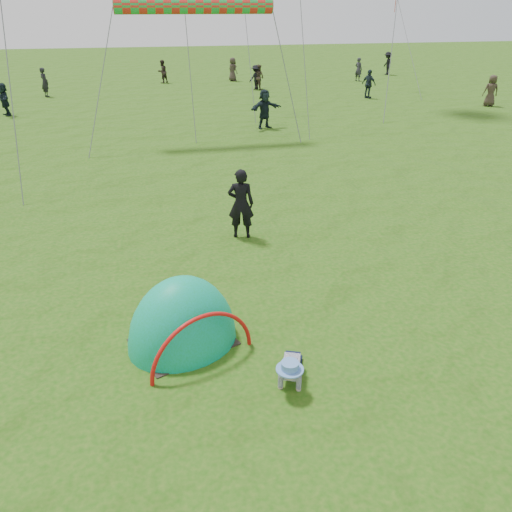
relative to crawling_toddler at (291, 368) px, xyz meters
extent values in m
plane|color=#164E0A|center=(1.14, 0.57, -0.29)|extent=(140.00, 140.00, 0.00)
ellipsoid|color=#069643|center=(-1.55, 1.42, -0.29)|extent=(2.42, 2.23, 2.52)
imported|color=black|center=(0.30, 5.60, 0.60)|extent=(0.73, 0.56, 1.78)
imported|color=black|center=(-7.78, 29.44, 0.59)|extent=(0.72, 0.77, 1.77)
imported|color=#3F3228|center=(6.17, 29.55, 0.52)|extent=(0.95, 1.00, 1.63)
imported|color=#1B272E|center=(12.09, 24.50, 0.56)|extent=(0.85, 1.08, 1.71)
imported|color=black|center=(18.43, 35.09, 0.61)|extent=(0.79, 1.23, 1.80)
imported|color=#362C22|center=(17.85, 20.46, 0.57)|extent=(0.94, 0.71, 1.73)
imported|color=black|center=(3.76, 17.63, 0.60)|extent=(1.74, 1.08, 1.79)
imported|color=black|center=(-0.17, 34.15, 0.52)|extent=(1.00, 0.97, 1.63)
imported|color=black|center=(5.96, 29.57, 0.51)|extent=(1.19, 1.02, 1.60)
imported|color=#342B25|center=(5.16, 34.10, 0.56)|extent=(0.89, 0.99, 1.70)
imported|color=black|center=(-8.97, 23.60, 0.54)|extent=(1.11, 1.60, 1.66)
imported|color=#2A2832|center=(14.57, 32.02, 0.56)|extent=(0.66, 0.74, 1.70)
cylinder|color=red|center=(0.53, 16.04, 4.98)|extent=(6.22, 0.64, 0.64)
camera|label=1|loc=(-1.84, -5.83, 5.03)|focal=35.00mm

